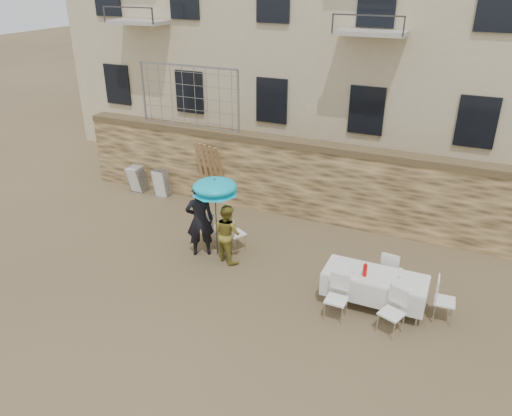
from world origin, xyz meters
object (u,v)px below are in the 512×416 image
at_px(soda_bottle, 365,270).
at_px(chair_stack_left, 141,177).
at_px(couple_chair_left, 211,227).
at_px(table_chair_side, 445,300).
at_px(table_chair_back, 391,269).
at_px(woman_dress, 227,233).
at_px(banquet_table, 375,276).
at_px(chair_stack_right, 165,181).
at_px(umbrella, 215,189).
at_px(couple_chair_right, 236,232).
at_px(table_chair_front_right, 392,313).
at_px(man_suit, 200,220).
at_px(table_chair_front_left, 336,299).

distance_m(soda_bottle, chair_stack_left, 8.62).
height_order(couple_chair_left, table_chair_side, same).
height_order(table_chair_back, table_chair_side, same).
bearing_deg(woman_dress, table_chair_side, -159.53).
distance_m(banquet_table, chair_stack_right, 7.91).
distance_m(umbrella, soda_bottle, 3.95).
height_order(couple_chair_left, chair_stack_right, couple_chair_left).
relative_size(couple_chair_right, chair_stack_left, 1.04).
height_order(table_chair_front_right, table_chair_back, same).
height_order(man_suit, couple_chair_left, man_suit).
bearing_deg(table_chair_front_left, table_chair_back, 63.27).
bearing_deg(chair_stack_right, woman_dress, -36.96).
relative_size(couple_chair_left, table_chair_front_left, 1.00).
bearing_deg(chair_stack_left, soda_bottle, -22.33).
xyz_separation_m(table_chair_front_left, table_chair_side, (2.00, 0.85, 0.00)).
xyz_separation_m(banquet_table, soda_bottle, (-0.20, -0.15, 0.17)).
xyz_separation_m(umbrella, table_chair_back, (4.19, 0.30, -1.31)).
bearing_deg(couple_chair_left, chair_stack_right, -32.31).
height_order(woman_dress, umbrella, umbrella).
bearing_deg(banquet_table, man_suit, 174.86).
bearing_deg(umbrella, woman_dress, -15.95).
bearing_deg(table_chair_side, table_chair_front_left, 109.44).
bearing_deg(umbrella, table_chair_back, 4.16).
relative_size(table_chair_back, table_chair_side, 1.00).
xyz_separation_m(table_chair_back, chair_stack_right, (-7.46, 2.32, -0.02)).
height_order(table_chair_side, chair_stack_left, table_chair_side).
xyz_separation_m(couple_chair_right, table_chair_back, (3.89, -0.15, 0.00)).
bearing_deg(woman_dress, banquet_table, -162.38).
bearing_deg(man_suit, umbrella, 163.27).
bearing_deg(chair_stack_left, couple_chair_left, -29.97).
distance_m(umbrella, table_chair_side, 5.56).
relative_size(umbrella, table_chair_side, 1.98).
relative_size(umbrella, chair_stack_right, 2.07).
distance_m(couple_chair_left, chair_stack_left, 4.35).
distance_m(soda_bottle, table_chair_front_right, 1.02).
height_order(man_suit, chair_stack_right, man_suit).
xyz_separation_m(banquet_table, chair_stack_left, (-8.16, 3.12, -0.27)).
xyz_separation_m(couple_chair_right, table_chair_front_left, (3.09, -1.70, 0.00)).
distance_m(couple_chair_left, chair_stack_right, 3.60).
xyz_separation_m(table_chair_front_right, table_chair_back, (-0.30, 1.55, 0.00)).
bearing_deg(banquet_table, table_chair_back, 75.96).
height_order(woman_dress, table_chair_side, woman_dress).
xyz_separation_m(table_chair_front_right, chair_stack_right, (-7.76, 3.87, -0.02)).
relative_size(umbrella, couple_chair_right, 1.98).
distance_m(couple_chair_left, table_chair_back, 4.59).
relative_size(woman_dress, chair_stack_left, 1.61).
height_order(umbrella, table_chair_back, umbrella).
relative_size(couple_chair_right, table_chair_front_left, 1.00).
relative_size(man_suit, table_chair_front_right, 1.94).
xyz_separation_m(umbrella, chair_stack_right, (-3.27, 2.63, -1.33)).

